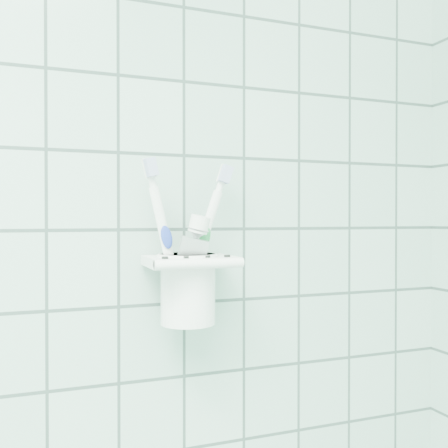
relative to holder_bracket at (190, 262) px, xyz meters
name	(u,v)px	position (x,y,z in m)	size (l,w,h in m)	color
holder_bracket	(190,262)	(0.00, 0.00, 0.00)	(0.12, 0.10, 0.04)	white
cup	(188,286)	(0.00, 0.00, -0.03)	(0.08, 0.08, 0.09)	white
toothbrush_pink	(183,237)	(-0.01, 0.00, 0.03)	(0.05, 0.02, 0.22)	white
toothbrush_blue	(187,234)	(0.00, 0.02, 0.04)	(0.04, 0.08, 0.22)	white
toothbrush_orange	(178,235)	(-0.01, 0.01, 0.04)	(0.07, 0.02, 0.22)	white
toothpaste_tube	(177,258)	(-0.02, 0.00, 0.01)	(0.06, 0.04, 0.15)	silver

